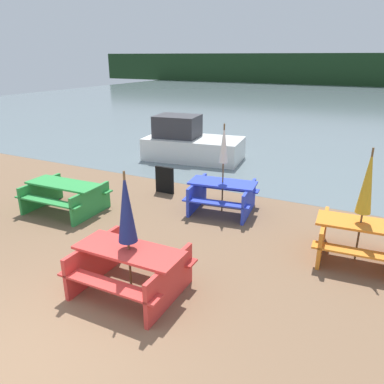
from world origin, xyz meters
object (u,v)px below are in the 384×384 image
Objects in this scene: boat at (190,143)px; umbrella_white at (224,145)px; picnic_table_green at (65,194)px; umbrella_gold at (368,182)px; signboard at (165,180)px; picnic_table_red at (130,266)px; picnic_table_blue at (222,194)px; umbrella_navy at (126,208)px; picnic_table_orange at (358,238)px.

umbrella_white is at bearing -61.27° from boat.
picnic_table_green is 5.87m from boat.
umbrella_gold reaches higher than signboard.
boat is at bearing 85.91° from picnic_table_green.
picnic_table_green is 6.74m from umbrella_gold.
picnic_table_red is 3.99m from picnic_table_green.
umbrella_navy is at bearing -90.12° from picnic_table_blue.
umbrella_white reaches higher than signboard.
picnic_table_red is 8.44m from boat.
umbrella_white reaches higher than picnic_table_blue.
picnic_table_orange is at bearing 41.15° from umbrella_navy.
umbrella_white is 2.39m from signboard.
picnic_table_orange is 3.55m from umbrella_white.
umbrella_gold reaches higher than picnic_table_orange.
boat reaches higher than picnic_table_blue.
boat is 3.77m from signboard.
picnic_table_green is at bearing -123.68° from signboard.
picnic_table_blue is at bearing 162.12° from umbrella_gold.
umbrella_white reaches higher than umbrella_gold.
picnic_table_red is 4.70m from signboard.
picnic_table_orange is at bearing -90.00° from umbrella_gold.
umbrella_white is at bearing -13.85° from signboard.
picnic_table_green is 0.93× the size of umbrella_navy.
picnic_table_orange reaches higher than picnic_table_blue.
boat is (-3.02, 4.09, 0.14)m from picnic_table_blue.
umbrella_navy reaches higher than picnic_table_orange.
umbrella_gold is at bearing 6.43° from picnic_table_green.
picnic_table_green is 3.87m from picnic_table_blue.
umbrella_white is at bearing 162.12° from umbrella_gold.
picnic_table_blue is at bearing 162.12° from picnic_table_orange.
picnic_table_orange is 8.03m from boat.
signboard is at bearing -81.11° from boat.
umbrella_white is (3.44, 1.77, 1.22)m from picnic_table_green.
picnic_table_orange is 2.16× the size of signboard.
picnic_table_green is at bearing -101.85° from boat.
picnic_table_green is at bearing 149.40° from picnic_table_red.
umbrella_gold is 5.46m from signboard.
umbrella_navy is (3.43, -2.03, 1.02)m from picnic_table_green.
umbrella_gold is 8.08m from boat.
signboard is (1.50, 2.25, -0.08)m from picnic_table_green.
picnic_table_orange is 0.92× the size of picnic_table_blue.
signboard reaches higher than picnic_table_green.
umbrella_gold reaches higher than boat.
umbrella_white reaches higher than boat.
signboard is (-1.94, 0.48, -0.07)m from picnic_table_blue.
umbrella_white is 0.58× the size of boat.
picnic_table_blue is 3.93m from umbrella_navy.
umbrella_gold is (6.61, 0.74, 1.09)m from picnic_table_green.
picnic_table_orange is at bearing -17.88° from umbrella_white.
picnic_table_red reaches higher than picnic_table_green.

